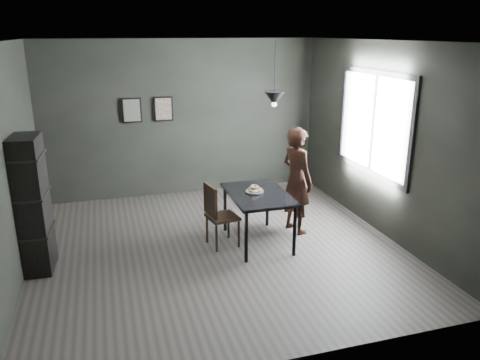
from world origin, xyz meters
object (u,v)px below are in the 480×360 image
object	(u,v)px
white_plate	(254,192)
pendant_lamp	(274,98)
wood_chair	(217,211)
shelf_unit	(33,205)
woman	(297,180)
cafe_table	(258,198)

from	to	relation	value
white_plate	pendant_lamp	xyz separation A→B (m)	(0.28, 0.04, 1.29)
white_plate	wood_chair	xyz separation A→B (m)	(-0.55, -0.01, -0.23)
wood_chair	shelf_unit	xyz separation A→B (m)	(-2.34, 0.01, 0.34)
woman	pendant_lamp	distance (m)	1.33
shelf_unit	pendant_lamp	xyz separation A→B (m)	(3.17, 0.04, 1.18)
cafe_table	pendant_lamp	distance (m)	1.41
wood_chair	white_plate	bearing A→B (deg)	-8.56
cafe_table	shelf_unit	size ratio (longest dim) A/B	0.69
white_plate	wood_chair	distance (m)	0.60
shelf_unit	pendant_lamp	size ratio (longest dim) A/B	2.01
white_plate	pendant_lamp	size ratio (longest dim) A/B	0.27
cafe_table	white_plate	bearing A→B (deg)	122.24
white_plate	woman	distance (m)	0.74
white_plate	woman	xyz separation A→B (m)	(0.72, 0.18, 0.05)
white_plate	shelf_unit	xyz separation A→B (m)	(-2.89, -0.00, 0.11)
cafe_table	pendant_lamp	bearing A→B (deg)	21.80
woman	wood_chair	world-z (taller)	woman
wood_chair	shelf_unit	world-z (taller)	shelf_unit
white_plate	pendant_lamp	world-z (taller)	pendant_lamp
woman	cafe_table	bearing A→B (deg)	91.90
cafe_table	shelf_unit	distance (m)	2.93
woman	shelf_unit	size ratio (longest dim) A/B	0.93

